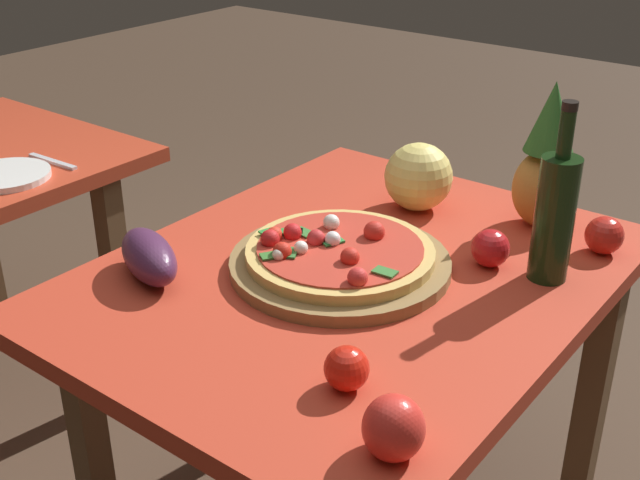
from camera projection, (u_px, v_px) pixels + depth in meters
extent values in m
cube|color=brown|center=(590.00, 406.00, 1.85)|extent=(0.06, 0.06, 0.70)
cube|color=brown|center=(91.00, 448.00, 1.72)|extent=(0.06, 0.06, 0.70)
cube|color=brown|center=(318.00, 299.00, 2.28)|extent=(0.06, 0.06, 0.70)
cube|color=#BD3722|center=(353.00, 278.00, 1.62)|extent=(1.12, 0.89, 0.04)
cube|color=brown|center=(118.00, 291.00, 2.32)|extent=(0.06, 0.06, 0.70)
cylinder|color=olive|center=(340.00, 264.00, 1.60)|extent=(0.44, 0.44, 0.02)
cylinder|color=#DAB15C|center=(340.00, 253.00, 1.59)|extent=(0.37, 0.37, 0.02)
cylinder|color=#C13828|center=(340.00, 247.00, 1.59)|extent=(0.33, 0.33, 0.00)
sphere|color=red|center=(374.00, 232.00, 1.62)|extent=(0.04, 0.04, 0.04)
sphere|color=red|center=(270.00, 239.00, 1.60)|extent=(0.04, 0.04, 0.04)
sphere|color=red|center=(358.00, 278.00, 1.46)|extent=(0.04, 0.04, 0.04)
sphere|color=red|center=(316.00, 238.00, 1.60)|extent=(0.04, 0.04, 0.04)
sphere|color=red|center=(293.00, 233.00, 1.62)|extent=(0.04, 0.04, 0.04)
sphere|color=red|center=(350.00, 257.00, 1.53)|extent=(0.04, 0.04, 0.04)
sphere|color=red|center=(282.00, 251.00, 1.55)|extent=(0.04, 0.04, 0.04)
sphere|color=red|center=(274.00, 235.00, 1.62)|extent=(0.03, 0.03, 0.03)
cube|color=#2E7E32|center=(292.00, 232.00, 1.64)|extent=(0.05, 0.05, 0.00)
cube|color=#367734|center=(304.00, 232.00, 1.64)|extent=(0.03, 0.05, 0.00)
cube|color=#2E8636|center=(270.00, 234.00, 1.63)|extent=(0.04, 0.05, 0.00)
cube|color=#2F6D2F|center=(290.00, 253.00, 1.56)|extent=(0.05, 0.04, 0.00)
cube|color=#287C35|center=(332.00, 241.00, 1.60)|extent=(0.05, 0.04, 0.00)
cube|color=#397834|center=(385.00, 272.00, 1.49)|extent=(0.03, 0.05, 0.00)
cube|color=#37722C|center=(272.00, 255.00, 1.55)|extent=(0.05, 0.05, 0.00)
sphere|color=white|center=(278.00, 255.00, 1.54)|extent=(0.02, 0.02, 0.02)
sphere|color=white|center=(301.00, 248.00, 1.56)|extent=(0.03, 0.03, 0.03)
sphere|color=white|center=(333.00, 239.00, 1.60)|extent=(0.03, 0.03, 0.03)
sphere|color=white|center=(331.00, 222.00, 1.66)|extent=(0.03, 0.03, 0.03)
cylinder|color=black|center=(554.00, 220.00, 1.53)|extent=(0.08, 0.08, 0.25)
cylinder|color=black|center=(566.00, 134.00, 1.45)|extent=(0.03, 0.03, 0.09)
cylinder|color=black|center=(570.00, 106.00, 1.43)|extent=(0.03, 0.03, 0.02)
ellipsoid|color=#C38438|center=(543.00, 188.00, 1.76)|extent=(0.13, 0.13, 0.17)
cone|color=#2D6827|center=(552.00, 117.00, 1.69)|extent=(0.11, 0.11, 0.15)
sphere|color=#EFDB70|center=(418.00, 177.00, 1.84)|extent=(0.16, 0.16, 0.16)
ellipsoid|color=red|center=(394.00, 428.00, 1.11)|extent=(0.09, 0.09, 0.10)
ellipsoid|color=#4C2546|center=(149.00, 256.00, 1.56)|extent=(0.16, 0.22, 0.09)
sphere|color=red|center=(604.00, 235.00, 1.66)|extent=(0.08, 0.08, 0.08)
sphere|color=red|center=(347.00, 368.00, 1.25)|extent=(0.07, 0.07, 0.07)
sphere|color=red|center=(490.00, 248.00, 1.61)|extent=(0.08, 0.08, 0.08)
cylinder|color=white|center=(6.00, 175.00, 2.04)|extent=(0.22, 0.22, 0.02)
cube|color=silver|center=(53.00, 161.00, 2.14)|extent=(0.02, 0.18, 0.01)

